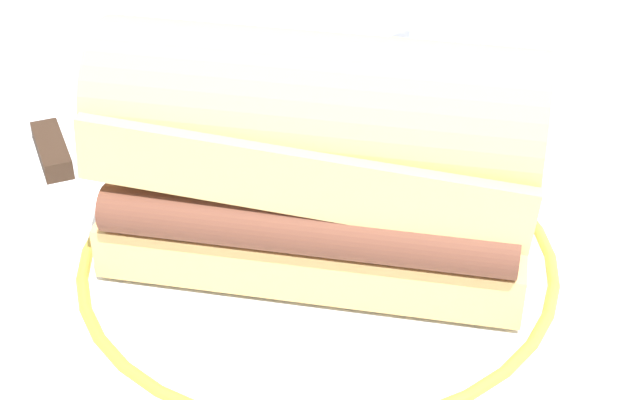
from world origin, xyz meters
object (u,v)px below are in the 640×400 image
at_px(sausage_sandwich, 320,153).
at_px(butter_knife, 44,128).
at_px(plate, 320,262).
at_px(drinking_glass, 465,13).

height_order(sausage_sandwich, butter_knife, sausage_sandwich).
distance_m(plate, drinking_glass, 0.24).
relative_size(plate, butter_knife, 1.98).
relative_size(plate, sausage_sandwich, 1.18).
height_order(plate, sausage_sandwich, sausage_sandwich).
xyz_separation_m(plate, butter_knife, (-0.22, 0.02, -0.00)).
distance_m(plate, sausage_sandwich, 0.06).
xyz_separation_m(drinking_glass, butter_knife, (-0.17, -0.21, -0.04)).
bearing_deg(plate, sausage_sandwich, 36.03).
bearing_deg(sausage_sandwich, drinking_glass, 77.02).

